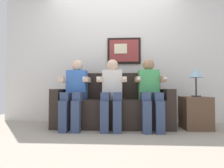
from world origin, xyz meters
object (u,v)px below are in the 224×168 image
side_table_right (195,113)px  table_lamp (196,74)px  person_on_left (75,90)px  person_on_right (150,90)px  couch (113,108)px  person_in_middle (112,90)px

side_table_right → table_lamp: size_ratio=1.09×
person_on_left → person_on_right: size_ratio=1.00×
person_on_left → table_lamp: size_ratio=2.41×
couch → person_in_middle: size_ratio=1.72×
person_on_left → table_lamp: bearing=1.1°
person_on_left → side_table_right: (1.89, 0.06, -0.36)m
couch → side_table_right: couch is taller
couch → person_on_left: bearing=-164.2°
table_lamp → side_table_right: bearing=113.4°
person_on_right → side_table_right: bearing=4.9°
couch → side_table_right: 1.31m
person_on_left → table_lamp: person_on_left is taller
person_on_right → couch: bearing=164.2°
person_in_middle → person_on_right: size_ratio=1.00×
person_in_middle → side_table_right: person_in_middle is taller
person_on_left → couch: bearing=15.8°
person_on_right → table_lamp: person_on_right is taller
person_in_middle → table_lamp: size_ratio=2.41×
couch → person_in_middle: person_in_middle is taller
couch → table_lamp: size_ratio=4.14×
person_on_right → table_lamp: size_ratio=2.41×
couch → person_on_right: (0.59, -0.17, 0.29)m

